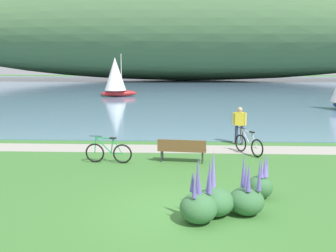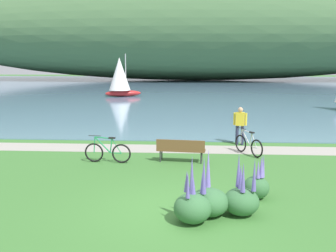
{
  "view_description": "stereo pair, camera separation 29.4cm",
  "coord_description": "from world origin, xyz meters",
  "px_view_note": "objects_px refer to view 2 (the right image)",
  "views": [
    {
      "loc": [
        0.16,
        -8.93,
        3.69
      ],
      "look_at": [
        -0.54,
        6.71,
        1.0
      ],
      "focal_mm": 39.82,
      "sensor_mm": 36.0,
      "label": 1
    },
    {
      "loc": [
        0.45,
        -8.91,
        3.69
      ],
      "look_at": [
        -0.54,
        6.71,
        1.0
      ],
      "focal_mm": 39.82,
      "sensor_mm": 36.0,
      "label": 2
    }
  ],
  "objects_px": {
    "bicycle_leaning_near_bench": "(248,145)",
    "sailboat_mid_bay": "(120,77)",
    "park_bench_near_camera": "(181,149)",
    "person_at_shoreline": "(240,123)",
    "bicycle_beside_path": "(108,152)"
  },
  "relations": [
    {
      "from": "bicycle_leaning_near_bench",
      "to": "bicycle_beside_path",
      "type": "height_order",
      "value": "same"
    },
    {
      "from": "park_bench_near_camera",
      "to": "bicycle_leaning_near_bench",
      "type": "height_order",
      "value": "bicycle_leaning_near_bench"
    },
    {
      "from": "park_bench_near_camera",
      "to": "bicycle_leaning_near_bench",
      "type": "relative_size",
      "value": 1.17
    },
    {
      "from": "bicycle_leaning_near_bench",
      "to": "park_bench_near_camera",
      "type": "bearing_deg",
      "value": -153.25
    },
    {
      "from": "bicycle_beside_path",
      "to": "person_at_shoreline",
      "type": "distance_m",
      "value": 6.29
    },
    {
      "from": "bicycle_beside_path",
      "to": "sailboat_mid_bay",
      "type": "xyz_separation_m",
      "value": [
        -4.53,
        26.29,
        1.78
      ]
    },
    {
      "from": "person_at_shoreline",
      "to": "park_bench_near_camera",
      "type": "bearing_deg",
      "value": -129.03
    },
    {
      "from": "bicycle_leaning_near_bench",
      "to": "sailboat_mid_bay",
      "type": "height_order",
      "value": "sailboat_mid_bay"
    },
    {
      "from": "bicycle_leaning_near_bench",
      "to": "person_at_shoreline",
      "type": "relative_size",
      "value": 0.92
    },
    {
      "from": "sailboat_mid_bay",
      "to": "bicycle_beside_path",
      "type": "bearing_deg",
      "value": -80.22
    },
    {
      "from": "park_bench_near_camera",
      "to": "bicycle_leaning_near_bench",
      "type": "xyz_separation_m",
      "value": [
        2.69,
        1.36,
        -0.12
      ]
    },
    {
      "from": "person_at_shoreline",
      "to": "sailboat_mid_bay",
      "type": "height_order",
      "value": "sailboat_mid_bay"
    },
    {
      "from": "bicycle_leaning_near_bench",
      "to": "person_at_shoreline",
      "type": "xyz_separation_m",
      "value": [
        -0.13,
        1.81,
        0.58
      ]
    },
    {
      "from": "bicycle_leaning_near_bench",
      "to": "sailboat_mid_bay",
      "type": "distance_m",
      "value": 26.71
    },
    {
      "from": "park_bench_near_camera",
      "to": "person_at_shoreline",
      "type": "height_order",
      "value": "person_at_shoreline"
    }
  ]
}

